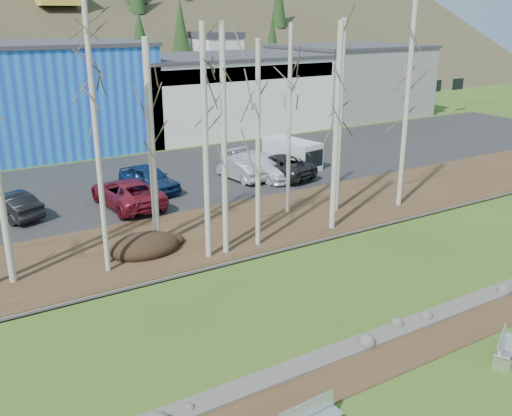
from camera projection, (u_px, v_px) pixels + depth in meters
ground at (478, 374)px, 17.14m from camera, size 200.00×200.00×0.00m
dirt_strip at (425, 342)px, 18.83m from camera, size 80.00×1.80×0.03m
near_bank_rocks at (403, 329)px, 19.64m from camera, size 80.00×0.80×0.50m
river at (328, 284)px, 22.94m from camera, size 80.00×8.00×0.90m
far_bank_rocks at (272, 250)px, 26.24m from camera, size 80.00×0.80×0.46m
far_bank at (237, 227)px, 28.79m from camera, size 80.00×7.00×0.15m
parking_lot at (157, 179)px, 37.25m from camera, size 80.00×14.00×0.14m
building_blue at (12, 98)px, 44.21m from camera, size 20.40×12.24×8.30m
building_white at (217, 92)px, 53.42m from camera, size 18.36×12.24×6.80m
building_grey at (348, 80)px, 61.33m from camera, size 14.28×12.24×7.30m
bench_damaged at (505, 347)px, 17.88m from camera, size 1.68×1.21×0.72m
dirt_mound at (145, 245)px, 25.53m from camera, size 3.20×2.26×0.63m
birch_1 at (95, 122)px, 22.58m from camera, size 0.21×0.21×12.15m
birch_2 at (152, 147)px, 24.92m from camera, size 0.31×0.31×9.28m
birch_3 at (97, 149)px, 22.13m from camera, size 0.21×0.21×10.30m
birch_4 at (206, 146)px, 23.62m from camera, size 0.25×0.25×9.90m
birch_5 at (289, 122)px, 29.38m from camera, size 0.21×0.21×9.77m
birch_6 at (258, 147)px, 25.05m from camera, size 0.22×0.22×9.19m
birch_7 at (336, 130)px, 26.99m from camera, size 0.28×0.28×9.91m
birch_8 at (340, 119)px, 29.52m from camera, size 0.27×0.27×10.01m
birch_9 at (407, 108)px, 30.28m from camera, size 0.26×0.26×10.86m
birch_11 at (224, 144)px, 24.06m from camera, size 0.25×0.25×9.90m
car_0 at (9, 205)px, 29.77m from camera, size 2.97×4.52×1.41m
car_1 at (127, 193)px, 31.56m from camera, size 2.96×5.80×1.57m
car_2 at (149, 179)px, 34.26m from camera, size 2.84×4.90×1.57m
car_3 at (241, 170)px, 36.67m from camera, size 1.69×3.98×1.28m
car_4 at (276, 166)px, 37.30m from camera, size 3.68×5.89×1.52m
car_5 at (261, 166)px, 37.20m from camera, size 3.33×5.84×1.60m
van_white at (294, 154)px, 39.70m from camera, size 2.43×4.52×1.88m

